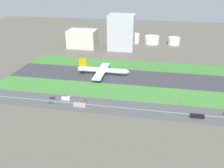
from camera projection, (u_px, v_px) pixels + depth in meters
The scene contains 19 objects.
ground_plane at pixel (127, 77), 279.67m from camera, with size 800.00×800.00×0.00m, color #5B564C.
runway at pixel (127, 77), 279.65m from camera, with size 280.00×46.00×0.10m, color #38383D.
grass_median_north at pixel (131, 65), 316.26m from camera, with size 280.00×36.00×0.10m, color #3D7A33.
grass_median_south at pixel (122, 92), 243.04m from camera, with size 280.00×36.00×0.10m, color #427F38.
highway at pixel (117, 107), 214.47m from camera, with size 280.00×28.00×0.10m, color #4C4C4F.
highway_centerline at pixel (117, 107), 214.45m from camera, with size 266.00×0.50×0.01m, color silver.
airliner at pixel (102, 70), 282.27m from camera, with size 65.00×56.00×19.70m.
car_1 at pixel (50, 103), 220.14m from camera, with size 4.40×1.80×2.00m.
bus_0 at pixel (197, 116), 197.69m from camera, with size 11.60×2.50×3.50m.
bus_1 at pixel (80, 105), 214.97m from camera, with size 11.60×2.50×3.50m.
car_0 at pixel (53, 98), 229.44m from camera, with size 4.40×1.80×2.00m.
truck_0 at pixel (66, 98), 226.79m from camera, with size 8.40×2.50×4.00m.
car_2 at pixel (84, 101), 224.05m from camera, with size 4.40×1.80×2.00m.
traffic_light at pixel (181, 102), 214.72m from camera, with size 0.36×0.50×7.20m.
terminal_building at pixel (82, 39), 390.49m from camera, with size 45.90×33.29×28.86m, color beige.
hangar_building at pixel (121, 32), 374.02m from camera, with size 40.53×33.16×55.31m, color #B2B2B7.
fuel_tank_west at pixel (132, 38), 420.21m from camera, with size 25.33×25.33×15.67m, color silver.
fuel_tank_centre at pixel (152, 40), 414.95m from camera, with size 25.44×25.44×13.27m, color silver.
fuel_tank_east at pixel (174, 41), 408.72m from camera, with size 19.91×19.91×12.57m, color silver.
Camera 1 is at (29.47, -256.65, 109.05)m, focal length 37.68 mm.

